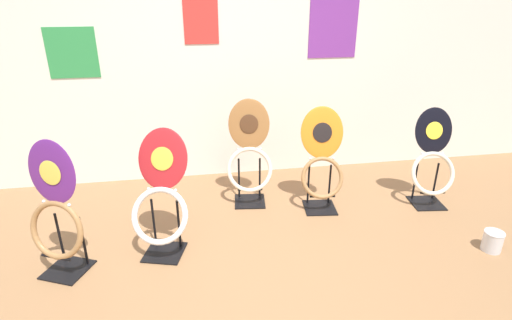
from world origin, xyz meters
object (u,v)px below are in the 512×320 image
(toilet_seat_display_orange_sun, at_px, (322,160))
(paint_can, at_px, (493,240))
(toilet_seat_display_woodgrain, at_px, (249,157))
(toilet_seat_display_jazz_black, at_px, (432,163))
(toilet_seat_display_crimson_swirl, at_px, (161,199))
(toilet_seat_display_purple_note, at_px, (56,214))

(toilet_seat_display_orange_sun, bearing_deg, paint_can, -39.07)
(toilet_seat_display_woodgrain, distance_m, toilet_seat_display_jazz_black, 1.65)
(toilet_seat_display_woodgrain, relative_size, toilet_seat_display_orange_sun, 1.05)
(toilet_seat_display_crimson_swirl, relative_size, paint_can, 5.63)
(toilet_seat_display_crimson_swirl, height_order, toilet_seat_display_jazz_black, toilet_seat_display_crimson_swirl)
(toilet_seat_display_purple_note, bearing_deg, toilet_seat_display_orange_sun, 15.87)
(toilet_seat_display_woodgrain, bearing_deg, toilet_seat_display_orange_sun, -18.77)
(toilet_seat_display_woodgrain, height_order, toilet_seat_display_crimson_swirl, toilet_seat_display_woodgrain)
(toilet_seat_display_orange_sun, bearing_deg, toilet_seat_display_purple_note, -164.13)
(toilet_seat_display_woodgrain, xyz_separation_m, toilet_seat_display_crimson_swirl, (-0.75, -0.66, -0.00))
(paint_can, bearing_deg, toilet_seat_display_crimson_swirl, 170.12)
(toilet_seat_display_purple_note, height_order, toilet_seat_display_orange_sun, toilet_seat_display_purple_note)
(toilet_seat_display_woodgrain, height_order, paint_can, toilet_seat_display_woodgrain)
(toilet_seat_display_orange_sun, distance_m, paint_can, 1.44)
(toilet_seat_display_jazz_black, relative_size, paint_can, 5.39)
(toilet_seat_display_purple_note, relative_size, toilet_seat_display_crimson_swirl, 1.04)
(toilet_seat_display_jazz_black, bearing_deg, paint_can, -84.27)
(toilet_seat_display_crimson_swirl, bearing_deg, toilet_seat_display_orange_sun, 18.35)
(toilet_seat_display_crimson_swirl, xyz_separation_m, paint_can, (2.44, -0.43, -0.35))
(toilet_seat_display_crimson_swirl, xyz_separation_m, toilet_seat_display_jazz_black, (2.37, 0.35, -0.03))
(toilet_seat_display_purple_note, distance_m, toilet_seat_display_orange_sun, 2.12)
(toilet_seat_display_woodgrain, height_order, toilet_seat_display_orange_sun, toilet_seat_display_woodgrain)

